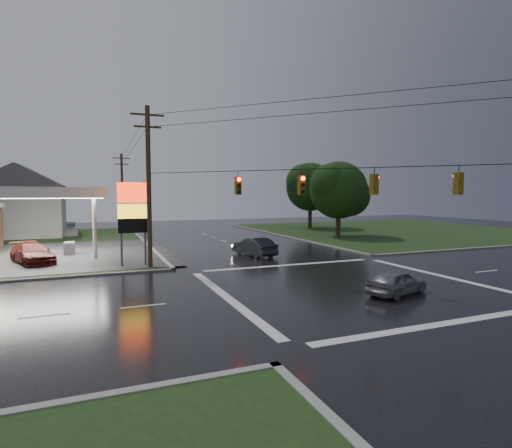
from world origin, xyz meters
name	(u,v)px	position (x,y,z in m)	size (l,w,h in m)	color
ground	(347,285)	(0.00, 0.00, 0.00)	(120.00, 120.00, 0.00)	black
grass_ne	(394,230)	(26.00, 26.00, 0.04)	(36.00, 36.00, 0.08)	black
pylon_sign	(133,210)	(-10.50, 10.50, 4.01)	(2.00, 0.35, 6.00)	#59595E
utility_pole_nw	(149,185)	(-9.50, 9.50, 5.72)	(2.20, 0.32, 11.00)	#382619
utility_pole_n	(122,191)	(-9.50, 38.00, 5.47)	(2.20, 0.32, 10.50)	#382619
traffic_signals	(349,168)	(0.02, -0.02, 6.48)	(26.87, 26.87, 1.47)	black
house_near	(22,200)	(-20.95, 36.00, 4.41)	(11.05, 8.48, 8.60)	silver
house_far	(28,199)	(-21.95, 48.00, 4.41)	(11.05, 8.48, 8.60)	silver
tree_ne_near	(340,190)	(14.14, 21.99, 5.56)	(7.99, 6.80, 8.98)	black
tree_ne_far	(311,187)	(17.15, 33.99, 6.18)	(8.46, 7.20, 9.80)	black
car_north	(254,247)	(-0.80, 11.97, 0.76)	(1.61, 4.63, 1.53)	black
car_crossing	(397,282)	(1.18, -2.61, 0.64)	(1.50, 3.74, 1.27)	slate
car_pump	(32,254)	(-17.28, 14.50, 0.75)	(2.11, 5.18, 1.50)	maroon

